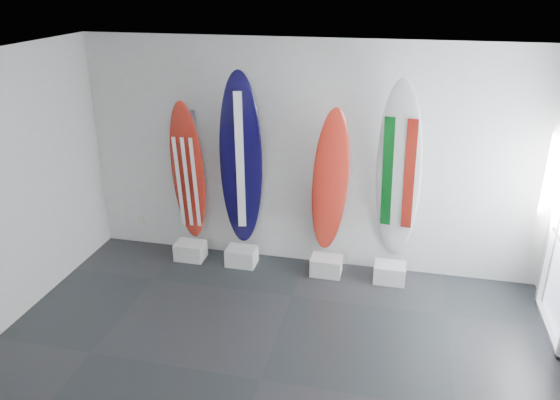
% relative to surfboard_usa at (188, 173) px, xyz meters
% --- Properties ---
extents(floor, '(6.00, 6.00, 0.00)m').
position_rel_surfboard_usa_xyz_m(floor, '(1.58, -2.28, -1.24)').
color(floor, black).
rests_on(floor, ground).
extents(ceiling, '(6.00, 6.00, 0.00)m').
position_rel_surfboard_usa_xyz_m(ceiling, '(1.58, -2.28, 1.76)').
color(ceiling, white).
rests_on(ceiling, wall_back).
extents(wall_back, '(6.00, 0.00, 6.00)m').
position_rel_surfboard_usa_xyz_m(wall_back, '(1.58, 0.22, 0.26)').
color(wall_back, silver).
rests_on(wall_back, ground).
extents(display_block_usa, '(0.40, 0.30, 0.24)m').
position_rel_surfboard_usa_xyz_m(display_block_usa, '(0.00, -0.10, -1.12)').
color(display_block_usa, white).
rests_on(display_block_usa, floor).
extents(surfboard_usa, '(0.46, 0.31, 2.00)m').
position_rel_surfboard_usa_xyz_m(surfboard_usa, '(0.00, 0.00, 0.00)').
color(surfboard_usa, maroon).
rests_on(surfboard_usa, display_block_usa).
extents(display_block_navy, '(0.40, 0.30, 0.24)m').
position_rel_surfboard_usa_xyz_m(display_block_navy, '(0.74, -0.10, -1.12)').
color(display_block_navy, white).
rests_on(display_block_navy, floor).
extents(surfboard_navy, '(0.61, 0.44, 2.42)m').
position_rel_surfboard_usa_xyz_m(surfboard_navy, '(0.74, 0.00, 0.21)').
color(surfboard_navy, black).
rests_on(surfboard_navy, display_block_navy).
extents(display_block_swiss, '(0.40, 0.30, 0.24)m').
position_rel_surfboard_usa_xyz_m(display_block_swiss, '(1.91, -0.10, -1.12)').
color(display_block_swiss, white).
rests_on(display_block_swiss, floor).
extents(surfboard_swiss, '(0.58, 0.56, 2.04)m').
position_rel_surfboard_usa_xyz_m(surfboard_swiss, '(1.91, 0.00, 0.02)').
color(surfboard_swiss, maroon).
rests_on(surfboard_swiss, display_block_swiss).
extents(display_block_italy, '(0.40, 0.30, 0.24)m').
position_rel_surfboard_usa_xyz_m(display_block_italy, '(2.74, -0.10, -1.12)').
color(display_block_italy, white).
rests_on(display_block_italy, floor).
extents(surfboard_italy, '(0.62, 0.55, 2.41)m').
position_rel_surfboard_usa_xyz_m(surfboard_italy, '(2.74, 0.00, 0.20)').
color(surfboard_italy, white).
rests_on(surfboard_italy, display_block_italy).
extents(wall_outlet, '(0.09, 0.02, 0.13)m').
position_rel_surfboard_usa_xyz_m(wall_outlet, '(-0.87, 0.20, -0.89)').
color(wall_outlet, silver).
rests_on(wall_outlet, wall_back).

